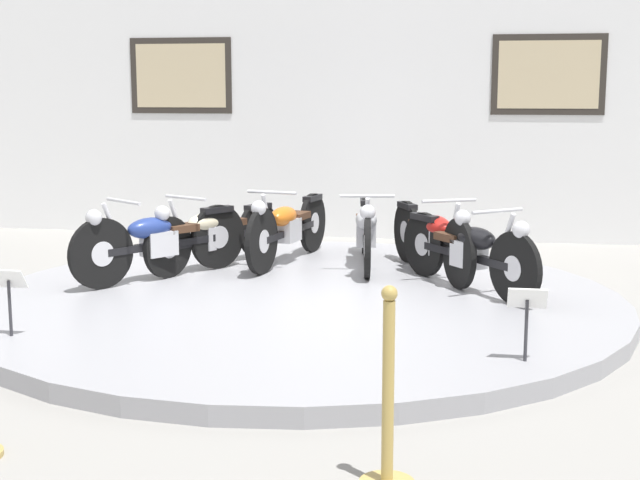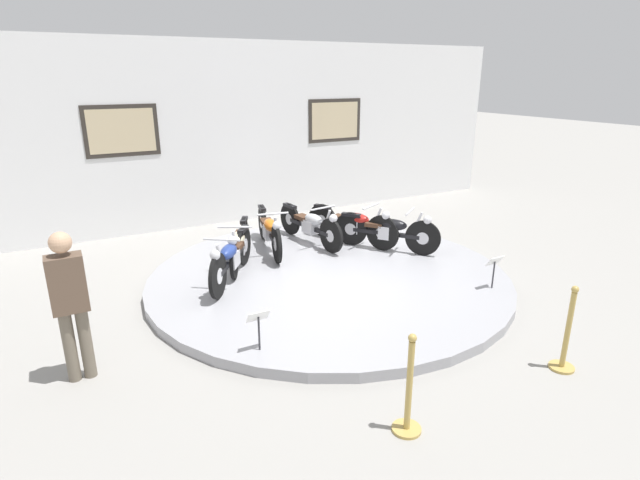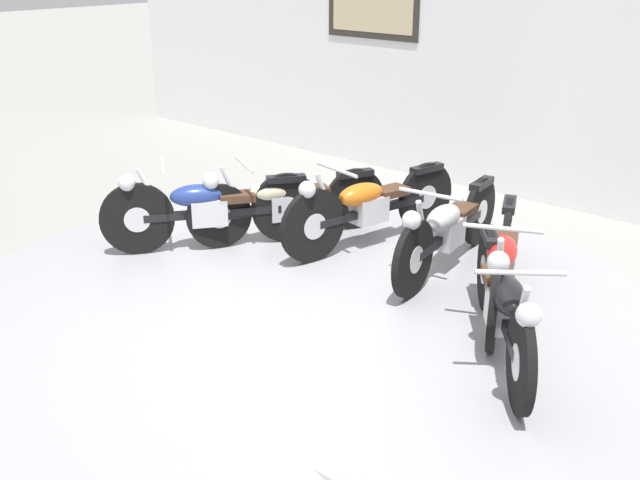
{
  "view_description": "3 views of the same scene",
  "coord_description": "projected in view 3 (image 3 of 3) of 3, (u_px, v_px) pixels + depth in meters",
  "views": [
    {
      "loc": [
        1.47,
        -7.63,
        1.94
      ],
      "look_at": [
        0.1,
        0.43,
        0.57
      ],
      "focal_mm": 50.0,
      "sensor_mm": 36.0,
      "label": 1
    },
    {
      "loc": [
        -3.67,
        -6.53,
        3.2
      ],
      "look_at": [
        0.05,
        0.4,
        0.57
      ],
      "focal_mm": 28.0,
      "sensor_mm": 36.0,
      "label": 2
    },
    {
      "loc": [
        3.49,
        -3.7,
        2.72
      ],
      "look_at": [
        0.04,
        0.24,
        0.66
      ],
      "focal_mm": 42.0,
      "sensor_mm": 36.0,
      "label": 3
    }
  ],
  "objects": [
    {
      "name": "motorcycle_black",
      "position": [
        504.0,
        304.0,
        4.94
      ],
      "size": [
        1.25,
        1.6,
        0.79
      ],
      "color": "black",
      "rests_on": "display_platform"
    },
    {
      "name": "motorcycle_red",
      "position": [
        501.0,
        261.0,
        5.6
      ],
      "size": [
        0.89,
        1.84,
        0.8
      ],
      "color": "black",
      "rests_on": "display_platform"
    },
    {
      "name": "display_platform",
      "position": [
        295.0,
        320.0,
        5.7
      ],
      "size": [
        5.74,
        5.74,
        0.14
      ],
      "primitive_type": "cylinder",
      "color": "#99999E",
      "rests_on": "ground_plane"
    },
    {
      "name": "motorcycle_orange",
      "position": [
        369.0,
        205.0,
        6.8
      ],
      "size": [
        0.59,
        1.98,
        0.81
      ],
      "color": "black",
      "rests_on": "display_platform"
    },
    {
      "name": "motorcycle_blue",
      "position": [
        209.0,
        207.0,
        6.75
      ],
      "size": [
        1.22,
        1.66,
        0.81
      ],
      "color": "black",
      "rests_on": "display_platform"
    },
    {
      "name": "motorcycle_silver",
      "position": [
        447.0,
        227.0,
        6.29
      ],
      "size": [
        0.54,
        1.97,
        0.79
      ],
      "color": "black",
      "rests_on": "display_platform"
    },
    {
      "name": "ground_plane",
      "position": [
        295.0,
        328.0,
        5.72
      ],
      "size": [
        60.0,
        60.0,
        0.0
      ],
      "primitive_type": "plane",
      "color": "gray"
    },
    {
      "name": "back_wall",
      "position": [
        559.0,
        25.0,
        7.9
      ],
      "size": [
        14.0,
        0.22,
        3.89
      ],
      "color": "white",
      "rests_on": "ground_plane"
    },
    {
      "name": "motorcycle_cream",
      "position": [
        285.0,
        201.0,
        6.98
      ],
      "size": [
        0.93,
        1.76,
        0.78
      ],
      "color": "black",
      "rests_on": "display_platform"
    }
  ]
}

